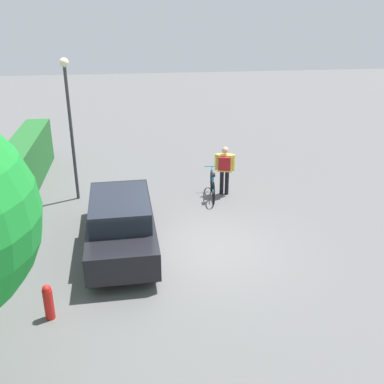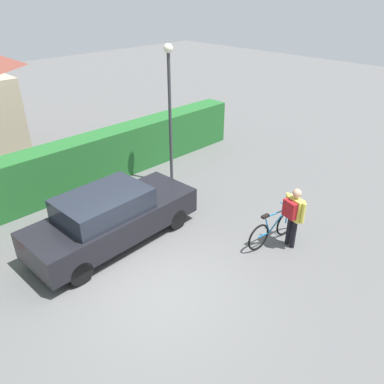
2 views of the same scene
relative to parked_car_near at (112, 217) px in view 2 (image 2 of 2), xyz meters
The scene contains 6 objects.
ground_plane 2.30m from the parked_car_near, 99.07° to the right, with size 60.00×60.00×0.00m, color #5A5A5A.
hedge_row 3.37m from the parked_car_near, 95.83° to the left, with size 16.14×0.90×1.65m, color #226129.
parked_car_near is the anchor object (origin of this frame).
bicycle 4.18m from the parked_car_near, 44.67° to the right, with size 1.80×0.50×0.96m.
person_rider 4.59m from the parked_car_near, 46.95° to the right, with size 0.44×0.65×1.66m.
street_lamp 4.28m from the parked_car_near, 23.62° to the left, with size 0.28×0.28×4.51m.
Camera 2 is at (-4.03, -5.18, 6.03)m, focal length 35.82 mm.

